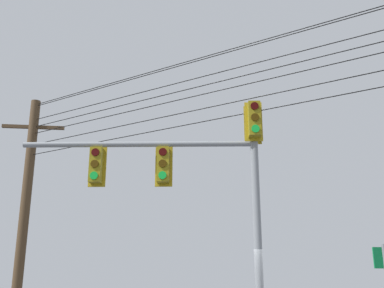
# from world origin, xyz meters

# --- Properties ---
(signal_mast_assembly) EXTENTS (4.35, 4.93, 6.21)m
(signal_mast_assembly) POSITION_xyz_m (1.54, 1.80, 4.47)
(signal_mast_assembly) COLOR gray
(signal_mast_assembly) RESTS_ON ground
(utility_pole_wooden) EXTENTS (1.33, 1.96, 8.35)m
(utility_pole_wooden) POSITION_xyz_m (9.44, 3.35, 4.27)
(utility_pole_wooden) COLOR #4C3823
(utility_pole_wooden) RESTS_ON ground
(overhead_wire_span) EXTENTS (19.26, 5.57, 2.50)m
(overhead_wire_span) POSITION_xyz_m (-0.18, 0.58, 7.05)
(overhead_wire_span) COLOR black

